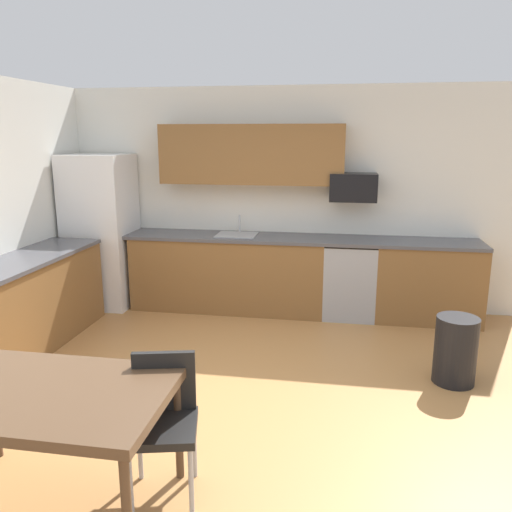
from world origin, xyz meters
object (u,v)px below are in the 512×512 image
oven_range (349,279)px  chair_near_table (163,414)px  microwave (353,187)px  dining_table (44,400)px  refrigerator (101,231)px  trash_bin (455,350)px

oven_range → chair_near_table: 3.54m
chair_near_table → microwave: bearing=72.1°
microwave → chair_near_table: bearing=-107.9°
dining_table → chair_near_table: chair_near_table is taller
chair_near_table → oven_range: bearing=71.6°
refrigerator → microwave: refrigerator is taller
refrigerator → trash_bin: (3.99, -1.52, -0.65)m
oven_range → chair_near_table: bearing=-108.4°
dining_table → trash_bin: size_ratio=2.33×
dining_table → refrigerator: bearing=111.3°
oven_range → microwave: 1.08m
oven_range → chair_near_table: size_ratio=1.07×
refrigerator → trash_bin: bearing=-20.9°
oven_range → dining_table: bearing=-115.1°
refrigerator → oven_range: bearing=1.5°
dining_table → chair_near_table: (0.59, 0.27, -0.19)m
chair_near_table → refrigerator: bearing=121.0°
trash_bin → chair_near_table: bearing=-139.0°
oven_range → dining_table: oven_range is taller
oven_range → trash_bin: size_ratio=1.52×
microwave → oven_range: bearing=-90.0°
dining_table → chair_near_table: 0.68m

